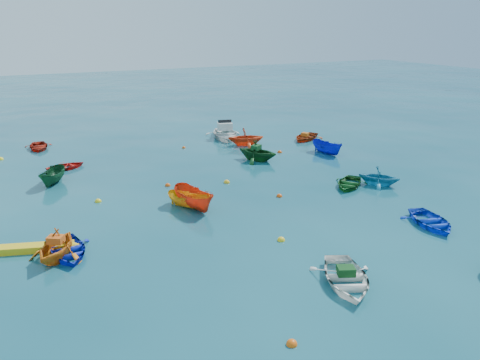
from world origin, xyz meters
name	(u,v)px	position (x,y,z in m)	size (l,w,h in m)	color
ground	(283,215)	(0.00, 0.00, 0.00)	(160.00, 160.00, 0.00)	#0B3D4F
dinghy_blue_sw	(68,255)	(-10.50, 0.34, 0.00)	(2.15, 3.00, 0.62)	#0E22B7
dinghy_white_near	(346,284)	(-1.35, -6.81, 0.00)	(2.42, 3.39, 0.70)	white
dinghy_blue_se	(431,225)	(5.83, -4.31, 0.00)	(2.19, 3.07, 0.64)	blue
dinghy_orange_w	(58,258)	(-10.94, 0.19, 0.00)	(2.31, 2.68, 1.41)	orange
sampan_yellow_mid	(189,208)	(-3.97, 3.11, 0.00)	(0.98, 2.61, 1.01)	yellow
dinghy_green_e	(349,186)	(5.91, 2.07, 0.00)	(2.03, 2.84, 0.59)	#13511B
dinghy_cyan_se	(378,185)	(7.70, 1.46, 0.00)	(2.09, 2.43, 1.28)	teal
dinghy_red_nw	(66,169)	(-9.01, 13.44, 0.00)	(1.81, 2.52, 0.52)	red
sampan_orange_n	(194,208)	(-3.74, 2.94, 0.00)	(1.22, 3.24, 1.25)	red
dinghy_green_n	(257,160)	(3.60, 9.49, 0.00)	(2.56, 2.97, 1.56)	#0F4218
dinghy_red_ne	(305,140)	(10.28, 13.25, 0.00)	(2.25, 3.14, 0.65)	#9F2F0D
sampan_blue_far	(327,153)	(9.23, 8.81, 0.00)	(1.07, 2.83, 1.09)	#0D17AE
dinghy_red_far	(39,149)	(-10.28, 19.92, 0.00)	(2.07, 2.89, 0.60)	#A51D0D
dinghy_orange_far	(246,145)	(4.87, 13.82, 0.00)	(2.49, 2.88, 1.52)	#E24015
sampan_green_far	(54,184)	(-10.08, 10.52, 0.00)	(1.05, 2.78, 1.08)	#0F4222
kayak_yellow	(35,251)	(-11.78, 1.34, 0.00)	(0.59, 3.98, 0.40)	gold
motorboat_white	(225,138)	(4.36, 16.75, 0.00)	(3.10, 4.34, 1.50)	silver
tarp_green_a	(346,271)	(-1.31, -6.72, 0.51)	(0.66, 0.50, 0.32)	#104217
tarp_orange_a	(56,239)	(-10.92, 0.23, 0.86)	(0.63, 0.48, 0.30)	#D95716
tarp_green_b	(256,147)	(3.55, 9.57, 0.95)	(0.70, 0.53, 0.34)	#11461D
tarp_orange_b	(305,134)	(10.20, 13.20, 0.47)	(0.59, 0.44, 0.28)	#C35B14
buoy_or_a	(292,345)	(-5.08, -8.90, 0.00)	(0.35, 0.35, 0.35)	#EE580C
buoy_ye_a	(281,241)	(-1.62, -2.51, 0.00)	(0.36, 0.36, 0.36)	yellow
buoy_or_b	(279,197)	(1.22, 2.41, 0.00)	(0.34, 0.34, 0.34)	#D8460B
buoy_ye_b	(98,202)	(-8.20, 6.15, 0.00)	(0.37, 0.37, 0.37)	yellow
buoy_or_c	(168,186)	(-3.91, 7.01, 0.00)	(0.35, 0.35, 0.35)	#D2490B
buoy_ye_c	(227,183)	(-0.45, 5.95, 0.00)	(0.39, 0.39, 0.39)	gold
buoy_or_d	(280,153)	(6.16, 10.60, 0.00)	(0.35, 0.35, 0.35)	#DF480C
buoy_ye_d	(1,160)	(-12.98, 17.90, 0.00)	(0.38, 0.38, 0.38)	yellow
buoy_or_e	(184,148)	(0.03, 15.13, 0.00)	(0.30, 0.30, 0.30)	#D04C0B
buoy_ye_e	(301,137)	(10.49, 14.33, 0.00)	(0.34, 0.34, 0.34)	yellow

